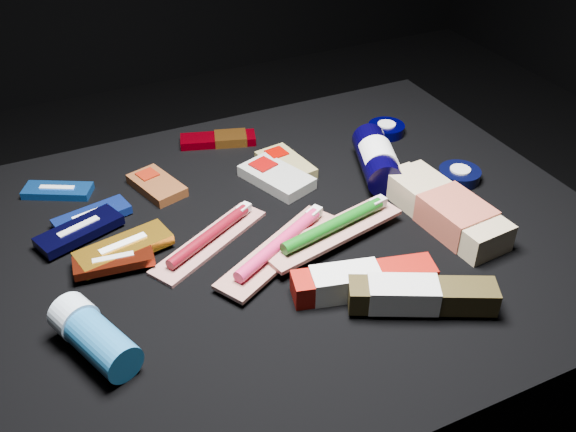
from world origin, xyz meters
name	(u,v)px	position (x,y,z in m)	size (l,w,h in m)	color
ground	(283,400)	(0.00, 0.00, 0.00)	(3.00, 3.00, 0.00)	black
cloth_table	(283,325)	(0.00, 0.00, 0.20)	(0.98, 0.78, 0.40)	black
luna_bar_0	(58,191)	(-0.29, 0.25, 0.41)	(0.12, 0.09, 0.01)	blue
luna_bar_1	(92,216)	(-0.25, 0.15, 0.41)	(0.12, 0.07, 0.02)	#1936AE
luna_bar_2	(80,231)	(-0.28, 0.12, 0.41)	(0.14, 0.09, 0.02)	black
luna_bar_3	(124,248)	(-0.23, 0.05, 0.42)	(0.14, 0.08, 0.02)	#BD7F18
luna_bar_4	(114,261)	(-0.25, 0.02, 0.42)	(0.11, 0.05, 0.01)	maroon
clif_bar_0	(155,184)	(-0.14, 0.20, 0.41)	(0.08, 0.12, 0.02)	brown
clif_bar_1	(274,176)	(0.05, 0.14, 0.41)	(0.11, 0.14, 0.02)	#A1A39B
clif_bar_2	(284,163)	(0.08, 0.17, 0.41)	(0.08, 0.12, 0.02)	olive
power_bar	(222,139)	(0.02, 0.30, 0.41)	(0.14, 0.08, 0.02)	#79000B
lotion_bottle	(377,159)	(0.22, 0.08, 0.43)	(0.11, 0.19, 0.06)	black
cream_tin_upper	(386,129)	(0.31, 0.20, 0.41)	(0.07, 0.07, 0.02)	black
cream_tin_lower	(459,175)	(0.34, 0.01, 0.41)	(0.07, 0.07, 0.02)	black
bodywash_bottle	(447,211)	(0.24, -0.08, 0.42)	(0.09, 0.23, 0.05)	tan
deodorant_stick	(94,336)	(-0.30, -0.12, 0.43)	(0.09, 0.14, 0.05)	#1C6199
toothbrush_pack_0	(211,238)	(-0.11, 0.02, 0.41)	(0.21, 0.15, 0.02)	#B5ADA8
toothbrush_pack_1	(280,246)	(-0.02, -0.05, 0.42)	(0.23, 0.16, 0.03)	#B1ABA5
toothbrush_pack_2	(335,228)	(0.06, -0.05, 0.42)	(0.24, 0.10, 0.03)	#BBB3B0
toothpaste_carton_red	(357,281)	(0.04, -0.16, 0.42)	(0.20, 0.09, 0.04)	#900E07
toothpaste_carton_green	(415,295)	(0.09, -0.22, 0.42)	(0.19, 0.12, 0.04)	#302710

